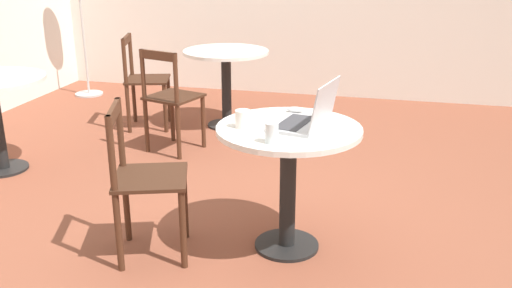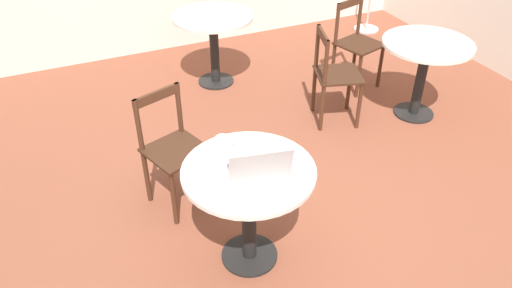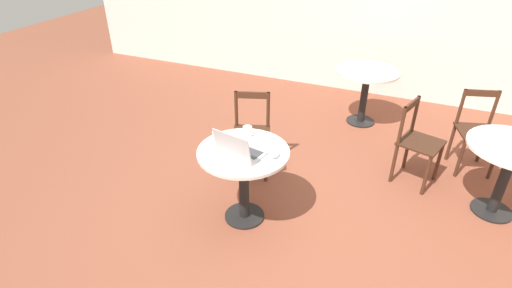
# 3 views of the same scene
# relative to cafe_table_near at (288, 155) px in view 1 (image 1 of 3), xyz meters

# --- Properties ---
(ground_plane) EXTENTS (16.00, 16.00, 0.00)m
(ground_plane) POSITION_rel_cafe_table_near_xyz_m (0.30, 0.17, -0.57)
(ground_plane) COLOR brown
(cafe_table_near) EXTENTS (0.79, 0.79, 0.73)m
(cafe_table_near) POSITION_rel_cafe_table_near_xyz_m (0.00, 0.00, 0.00)
(cafe_table_near) COLOR black
(cafe_table_near) RESTS_ON ground_plane
(cafe_table_mid) EXTENTS (0.79, 0.79, 0.73)m
(cafe_table_mid) POSITION_rel_cafe_table_near_xyz_m (2.13, 0.99, 0.00)
(cafe_table_mid) COLOR black
(cafe_table_mid) RESTS_ON ground_plane
(chair_near_back) EXTENTS (0.49, 0.49, 0.86)m
(chair_near_back) POSITION_rel_cafe_table_near_xyz_m (-0.26, 0.75, -0.12)
(chair_near_back) COLOR #472819
(chair_near_back) RESTS_ON ground_plane
(chair_mid_back) EXTENTS (0.48, 0.48, 0.86)m
(chair_mid_back) POSITION_rel_cafe_table_near_xyz_m (1.91, 1.73, -0.12)
(chair_mid_back) COLOR #472819
(chair_mid_back) RESTS_ON ground_plane
(chair_mid_left) EXTENTS (0.48, 0.48, 0.86)m
(chair_mid_left) POSITION_rel_cafe_table_near_xyz_m (1.35, 1.23, -0.12)
(chair_mid_left) COLOR #472819
(chair_mid_left) RESTS_ON ground_plane
(laptop) EXTENTS (0.40, 0.36, 0.26)m
(laptop) POSITION_rel_cafe_table_near_xyz_m (0.01, -0.09, 0.21)
(laptop) COLOR #B7B7BC
(laptop) RESTS_ON cafe_table_near
(mouse) EXTENTS (0.06, 0.10, 0.03)m
(mouse) POSITION_rel_cafe_table_near_xyz_m (0.28, 0.02, 0.18)
(mouse) COLOR #B7B7BC
(mouse) RESTS_ON cafe_table_near
(mug) EXTENTS (0.12, 0.08, 0.09)m
(mug) POSITION_rel_cafe_table_near_xyz_m (-0.07, 0.24, 0.21)
(mug) COLOR silver
(mug) RESTS_ON cafe_table_near
(drinking_glass) EXTENTS (0.07, 0.07, 0.10)m
(drinking_glass) POSITION_rel_cafe_table_near_xyz_m (-0.27, 0.04, 0.21)
(drinking_glass) COLOR silver
(drinking_glass) RESTS_ON cafe_table_near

